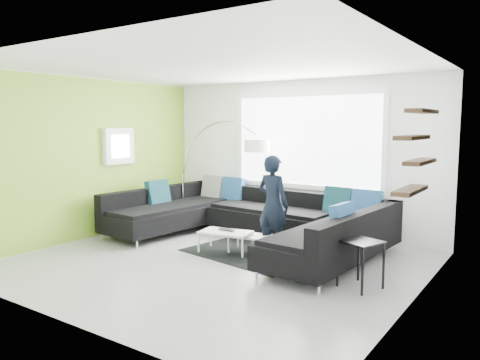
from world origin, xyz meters
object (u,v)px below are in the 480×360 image
Objects in this scene: coffee_table at (238,242)px; side_table at (360,264)px; arc_lamp at (183,173)px; person at (273,204)px; laptop at (225,230)px; sectional_sofa at (242,221)px.

side_table is (2.14, -0.47, 0.13)m from coffee_table.
person is at bearing -17.04° from arc_lamp.
side_table is 1.92m from person.
arc_lamp is 1.35× the size of person.
laptop is at bearing -169.58° from coffee_table.
person is (0.45, 0.30, 0.60)m from coffee_table.
coffee_table is 0.66× the size of person.
arc_lamp reaches higher than laptop.
sectional_sofa is 0.74m from person.
person is at bearing 22.83° from coffee_table.
arc_lamp reaches higher than coffee_table.
sectional_sofa is at bearing -19.71° from arc_lamp.
sectional_sofa is 0.51m from coffee_table.
sectional_sofa is at bearing 159.56° from side_table.
arc_lamp is 3.51× the size of side_table.
arc_lamp is at bearing 159.77° from side_table.
person reaches higher than sectional_sofa.
arc_lamp is at bearing 164.24° from sectional_sofa.
sectional_sofa is 2.12m from arc_lamp.
sectional_sofa is 2.19× the size of arc_lamp.
person is at bearing -4.73° from sectional_sofa.
person is 4.86× the size of laptop.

